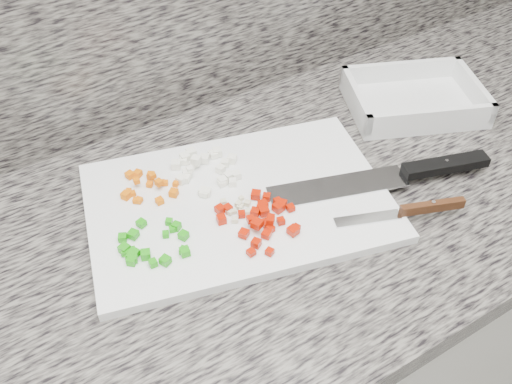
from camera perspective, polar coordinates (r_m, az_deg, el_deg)
countertop at (r=0.86m, az=-7.07°, el=-5.83°), size 3.96×0.64×0.04m
cutting_board at (r=0.88m, az=-1.78°, el=-1.01°), size 0.52×0.41×0.02m
carrot_pile at (r=0.91m, az=-10.93°, el=0.62°), size 0.09×0.09×0.02m
onion_pile at (r=0.92m, az=-5.14°, el=2.38°), size 0.11×0.12×0.02m
green_pepper_pile at (r=0.82m, az=-10.64°, el=-5.38°), size 0.10×0.10×0.01m
red_pepper_pile at (r=0.84m, az=0.52°, el=-2.50°), size 0.11×0.12×0.02m
garlic_pile at (r=0.86m, az=-2.03°, el=-1.67°), size 0.05×0.05×0.01m
chef_knife at (r=0.95m, az=15.08°, el=1.92°), size 0.36×0.15×0.02m
paring_knife at (r=0.89m, az=15.71°, el=-1.70°), size 0.19×0.09×0.02m
tray at (r=1.12m, az=15.48°, el=8.85°), size 0.29×0.25×0.05m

